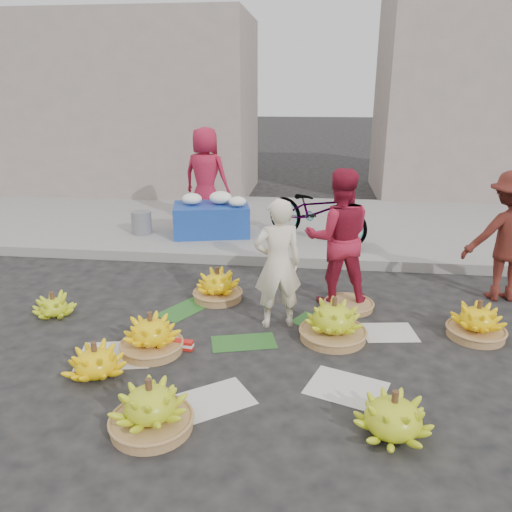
# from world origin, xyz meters

# --- Properties ---
(ground) EXTENTS (80.00, 80.00, 0.00)m
(ground) POSITION_xyz_m (0.00, 0.00, 0.00)
(ground) COLOR black
(ground) RESTS_ON ground
(curb) EXTENTS (40.00, 0.25, 0.15)m
(curb) POSITION_xyz_m (0.00, 2.20, 0.07)
(curb) COLOR gray
(curb) RESTS_ON ground
(sidewalk) EXTENTS (40.00, 4.00, 0.12)m
(sidewalk) POSITION_xyz_m (0.00, 4.30, 0.06)
(sidewalk) COLOR gray
(sidewalk) RESTS_ON ground
(building_left) EXTENTS (6.00, 3.00, 4.00)m
(building_left) POSITION_xyz_m (-4.00, 7.20, 2.00)
(building_left) COLOR gray
(building_left) RESTS_ON sidewalk
(building_right) EXTENTS (5.00, 3.00, 5.00)m
(building_right) POSITION_xyz_m (4.50, 7.70, 2.50)
(building_right) COLOR gray
(building_right) RESTS_ON sidewalk
(newspaper_scatter) EXTENTS (3.20, 1.80, 0.00)m
(newspaper_scatter) POSITION_xyz_m (0.00, -0.80, 0.00)
(newspaper_scatter) COLOR silver
(newspaper_scatter) RESTS_ON ground
(banana_leaves) EXTENTS (2.00, 1.00, 0.00)m
(banana_leaves) POSITION_xyz_m (-0.10, 0.20, 0.00)
(banana_leaves) COLOR #1F551C
(banana_leaves) RESTS_ON ground
(banana_bunch_0) EXTENTS (0.63, 0.63, 0.42)m
(banana_bunch_0) POSITION_xyz_m (-0.97, -0.48, 0.18)
(banana_bunch_0) COLOR #9A6E40
(banana_bunch_0) RESTS_ON ground
(banana_bunch_1) EXTENTS (0.68, 0.68, 0.33)m
(banana_bunch_1) POSITION_xyz_m (-1.33, -0.96, 0.14)
(banana_bunch_1) COLOR yellow
(banana_bunch_1) RESTS_ON ground
(banana_bunch_2) EXTENTS (0.62, 0.62, 0.43)m
(banana_bunch_2) POSITION_xyz_m (-0.60, -1.62, 0.18)
(banana_bunch_2) COLOR #9A6E40
(banana_bunch_2) RESTS_ON ground
(banana_bunch_3) EXTENTS (0.60, 0.60, 0.37)m
(banana_bunch_3) POSITION_xyz_m (1.20, -1.46, 0.16)
(banana_bunch_3) COLOR #9DBE1B
(banana_bunch_3) RESTS_ON ground
(banana_bunch_4) EXTENTS (0.70, 0.70, 0.46)m
(banana_bunch_4) POSITION_xyz_m (0.80, -0.00, 0.20)
(banana_bunch_4) COLOR #9A6E40
(banana_bunch_4) RESTS_ON ground
(banana_bunch_5) EXTENTS (0.63, 0.63, 0.41)m
(banana_bunch_5) POSITION_xyz_m (2.28, 0.22, 0.17)
(banana_bunch_5) COLOR #9A6E40
(banana_bunch_5) RESTS_ON ground
(banana_bunch_6) EXTENTS (0.55, 0.55, 0.28)m
(banana_bunch_6) POSITION_xyz_m (-2.34, 0.18, 0.12)
(banana_bunch_6) COLOR #9DBE1B
(banana_bunch_6) RESTS_ON ground
(banana_bunch_7) EXTENTS (0.66, 0.66, 0.41)m
(banana_bunch_7) POSITION_xyz_m (-0.57, 0.85, 0.17)
(banana_bunch_7) COLOR #9A6E40
(banana_bunch_7) RESTS_ON ground
(basket_spare) EXTENTS (0.68, 0.68, 0.07)m
(basket_spare) POSITION_xyz_m (1.01, 0.78, 0.03)
(basket_spare) COLOR #9A6E40
(basket_spare) RESTS_ON ground
(incense_stack) EXTENTS (0.24, 0.10, 0.09)m
(incense_stack) POSITION_xyz_m (-0.69, -0.41, 0.05)
(incense_stack) COLOR red
(incense_stack) RESTS_ON ground
(vendor_cream) EXTENTS (0.59, 0.46, 1.41)m
(vendor_cream) POSITION_xyz_m (0.20, 0.25, 0.71)
(vendor_cream) COLOR white
(vendor_cream) RESTS_ON ground
(vendor_red) EXTENTS (0.86, 0.70, 1.62)m
(vendor_red) POSITION_xyz_m (0.85, 0.94, 0.81)
(vendor_red) COLOR #B51B36
(vendor_red) RESTS_ON ground
(man_striped) EXTENTS (1.08, 0.70, 1.57)m
(man_striped) POSITION_xyz_m (2.86, 1.31, 0.79)
(man_striped) COLOR maroon
(man_striped) RESTS_ON ground
(flower_table) EXTENTS (1.37, 1.02, 0.71)m
(flower_table) POSITION_xyz_m (-1.13, 3.23, 0.41)
(flower_table) COLOR #173997
(flower_table) RESTS_ON sidewalk
(grey_bucket) EXTENTS (0.33, 0.33, 0.38)m
(grey_bucket) POSITION_xyz_m (-2.31, 3.13, 0.31)
(grey_bucket) COLOR slate
(grey_bucket) RESTS_ON sidewalk
(flower_vendor) EXTENTS (0.94, 0.72, 1.71)m
(flower_vendor) POSITION_xyz_m (-1.36, 3.91, 0.97)
(flower_vendor) COLOR #B51B36
(flower_vendor) RESTS_ON sidewalk
(bicycle) EXTENTS (1.52, 1.88, 0.96)m
(bicycle) POSITION_xyz_m (0.59, 3.12, 0.60)
(bicycle) COLOR gray
(bicycle) RESTS_ON sidewalk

